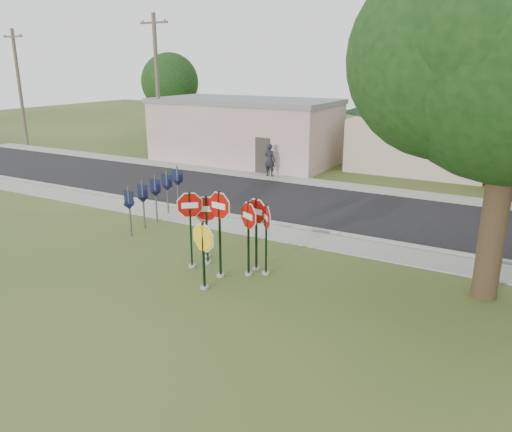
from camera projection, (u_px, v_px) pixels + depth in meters
The scene contains 20 objects.
ground at pixel (199, 287), 14.96m from camera, with size 120.00×120.00×0.00m, color #324A1B.
sidewalk_near at pixel (281, 234), 19.54m from camera, with size 60.00×1.60×0.06m, color gray.
road at pixel (324, 207), 23.29m from camera, with size 60.00×7.00×0.04m, color black.
sidewalk_far at pixel (354, 187), 26.88m from camera, with size 60.00×1.60×0.06m, color gray.
curb at pixel (292, 226), 20.36m from camera, with size 60.00×0.20×0.14m, color gray.
stop_sign_center at pixel (220, 220), 15.18m from camera, with size 1.15×0.24×2.90m.
stop_sign_yellow at pixel (203, 247), 14.48m from camera, with size 1.15×0.26×2.19m.
stop_sign_left at pixel (190, 218), 15.95m from camera, with size 0.89×0.74×2.69m.
stop_sign_right at pixel (248, 227), 15.37m from camera, with size 1.03×0.55×2.54m.
stop_sign_back_right at pixel (256, 223), 15.76m from camera, with size 1.10×0.24×2.55m.
stop_sign_back_left at pixel (207, 220), 16.30m from camera, with size 1.00×0.57×2.48m.
stop_sign_far_right at pixel (266, 230), 15.44m from camera, with size 0.75×0.74×2.43m.
stop_sign_far_left at pixel (206, 219), 16.91m from camera, with size 0.45×1.06×2.25m.
route_sign_row at pixel (156, 193), 20.88m from camera, with size 1.43×4.63×2.00m.
building_stucco at pixel (245, 130), 33.54m from camera, with size 12.20×6.20×4.20m.
building_house at pixel (428, 110), 31.30m from camera, with size 11.60×11.60×6.20m.
utility_pole_near at pixel (157, 87), 32.72m from camera, with size 2.20×0.26×9.50m.
utility_pole_far at pixel (19, 86), 39.34m from camera, with size 2.20×0.26×9.00m.
bg_tree_left at pixel (170, 82), 42.89m from camera, with size 4.90×4.90×7.35m.
pedestrian at pixel (270, 160), 29.18m from camera, with size 0.69×0.46×1.90m, color black.
Camera 1 is at (8.17, -11.10, 6.43)m, focal length 35.00 mm.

